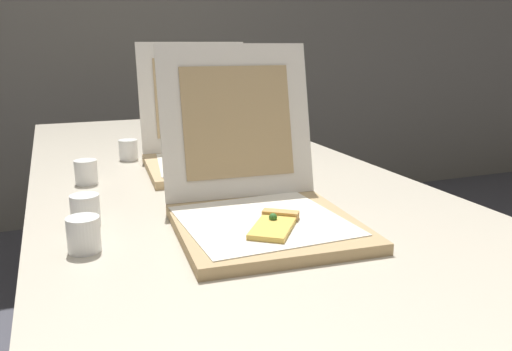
# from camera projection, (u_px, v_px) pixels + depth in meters

# --- Properties ---
(wall_back) EXTENTS (10.00, 0.10, 2.60)m
(wall_back) POSITION_uv_depth(u_px,v_px,m) (114.00, 11.00, 3.14)
(wall_back) COLOR gray
(wall_back) RESTS_ON ground
(table) EXTENTS (0.96, 2.48, 0.76)m
(table) POSITION_uv_depth(u_px,v_px,m) (224.00, 197.00, 1.39)
(table) COLOR #BCB29E
(table) RESTS_ON ground
(pizza_box_front) EXTENTS (0.37, 0.45, 0.36)m
(pizza_box_front) POSITION_uv_depth(u_px,v_px,m) (260.00, 200.00, 1.04)
(pizza_box_front) COLOR tan
(pizza_box_front) RESTS_ON table
(pizza_box_middle) EXTENTS (0.38, 0.44, 0.36)m
(pizza_box_middle) POSITION_uv_depth(u_px,v_px,m) (205.00, 149.00, 1.54)
(pizza_box_middle) COLOR tan
(pizza_box_middle) RESTS_ON table
(cup_white_near_left) EXTENTS (0.06, 0.06, 0.06)m
(cup_white_near_left) POSITION_uv_depth(u_px,v_px,m) (84.00, 234.00, 0.91)
(cup_white_near_left) COLOR white
(cup_white_near_left) RESTS_ON table
(cup_white_mid) EXTENTS (0.06, 0.06, 0.06)m
(cup_white_mid) POSITION_uv_depth(u_px,v_px,m) (86.00, 172.00, 1.35)
(cup_white_mid) COLOR white
(cup_white_mid) RESTS_ON table
(cup_white_far) EXTENTS (0.06, 0.06, 0.06)m
(cup_white_far) POSITION_uv_depth(u_px,v_px,m) (128.00, 150.00, 1.63)
(cup_white_far) COLOR white
(cup_white_far) RESTS_ON table
(cup_white_near_center) EXTENTS (0.06, 0.06, 0.06)m
(cup_white_near_center) POSITION_uv_depth(u_px,v_px,m) (85.00, 210.00, 1.05)
(cup_white_near_center) COLOR white
(cup_white_near_center) RESTS_ON table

